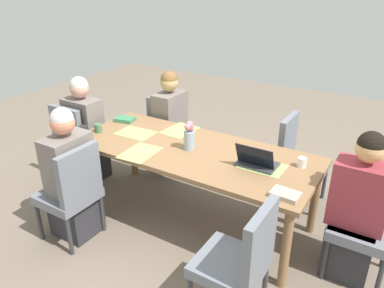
{
  "coord_description": "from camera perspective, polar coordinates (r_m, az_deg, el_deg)",
  "views": [
    {
      "loc": [
        -1.58,
        2.55,
        2.15
      ],
      "look_at": [
        0.0,
        0.0,
        0.78
      ],
      "focal_mm": 34.7,
      "sensor_mm": 36.0,
      "label": 1
    }
  ],
  "objects": [
    {
      "name": "flower_vase",
      "position": [
        3.26,
        -0.43,
        1.35
      ],
      "size": [
        0.1,
        0.11,
        0.27
      ],
      "color": "#8EA8B7",
      "rests_on": "dining_table"
    },
    {
      "name": "person_head_left_left_mid",
      "position": [
        3.06,
        23.88,
        -9.91
      ],
      "size": [
        0.4,
        0.36,
        1.19
      ],
      "color": "#2D2D33",
      "rests_on": "ground_plane"
    },
    {
      "name": "person_head_right_right_near",
      "position": [
        4.27,
        -16.06,
        1.22
      ],
      "size": [
        0.4,
        0.36,
        1.19
      ],
      "color": "#2D2D33",
      "rests_on": "ground_plane"
    },
    {
      "name": "coffee_mug_centre_left",
      "position": [
        3.12,
        16.54,
        -2.73
      ],
      "size": [
        0.07,
        0.07,
        0.08
      ],
      "primitive_type": "cylinder",
      "color": "white",
      "rests_on": "dining_table"
    },
    {
      "name": "placemat_head_right_right_near",
      "position": [
        3.69,
        -8.66,
        1.67
      ],
      "size": [
        0.37,
        0.27,
        0.0
      ],
      "primitive_type": "cube",
      "rotation": [
        0.0,
        0.0,
        3.18
      ],
      "color": "#9EBC66",
      "rests_on": "dining_table"
    },
    {
      "name": "ground_plane",
      "position": [
        3.69,
        0.0,
        -11.1
      ],
      "size": [
        10.0,
        10.0,
        0.0
      ],
      "primitive_type": "plane",
      "color": "#756656"
    },
    {
      "name": "coffee_mug_near_left",
      "position": [
        3.71,
        -16.24,
        1.93
      ],
      "size": [
        0.08,
        0.08,
        0.1
      ],
      "primitive_type": "cylinder",
      "color": "#232328",
      "rests_on": "dining_table"
    },
    {
      "name": "chair_head_right_right_near",
      "position": [
        4.28,
        -17.29,
        0.7
      ],
      "size": [
        0.44,
        0.44,
        0.9
      ],
      "color": "slate",
      "rests_on": "ground_plane"
    },
    {
      "name": "chair_near_left_near",
      "position": [
        4.42,
        -3.69,
        2.59
      ],
      "size": [
        0.44,
        0.44,
        0.9
      ],
      "color": "slate",
      "rests_on": "ground_plane"
    },
    {
      "name": "dining_table",
      "position": [
        3.35,
        0.0,
        -1.89
      ],
      "size": [
        2.24,
        0.93,
        0.73
      ],
      "color": "olive",
      "rests_on": "ground_plane"
    },
    {
      "name": "chair_near_right_mid",
      "position": [
        3.85,
        15.87,
        -1.86
      ],
      "size": [
        0.44,
        0.44,
        0.9
      ],
      "color": "slate",
      "rests_on": "ground_plane"
    },
    {
      "name": "person_far_left_far",
      "position": [
        3.38,
        -18.04,
        -5.46
      ],
      "size": [
        0.36,
        0.4,
        1.19
      ],
      "color": "#2D2D33",
      "rests_on": "ground_plane"
    },
    {
      "name": "book_blue_cover",
      "position": [
        4.02,
        -10.28,
        3.75
      ],
      "size": [
        0.22,
        0.18,
        0.04
      ],
      "primitive_type": "cube",
      "rotation": [
        0.0,
        0.0,
        0.21
      ],
      "color": "#3D7F56",
      "rests_on": "dining_table"
    },
    {
      "name": "chair_far_left_far",
      "position": [
        3.31,
        -17.89,
        -6.66
      ],
      "size": [
        0.44,
        0.44,
        0.9
      ],
      "color": "slate",
      "rests_on": "ground_plane"
    },
    {
      "name": "placemat_far_left_far",
      "position": [
        3.28,
        -8.01,
        -1.32
      ],
      "size": [
        0.28,
        0.38,
        0.0
      ],
      "primitive_type": "cube",
      "rotation": [
        0.0,
        0.0,
        -1.5
      ],
      "color": "#9EBC66",
      "rests_on": "dining_table"
    },
    {
      "name": "placemat_near_left_near",
      "position": [
        3.72,
        -1.91,
        2.13
      ],
      "size": [
        0.28,
        0.37,
        0.0
      ],
      "primitive_type": "cube",
      "rotation": [
        0.0,
        0.0,
        1.51
      ],
      "color": "#9EBC66",
      "rests_on": "dining_table"
    },
    {
      "name": "person_near_left_near",
      "position": [
        4.33,
        -3.34,
        2.48
      ],
      "size": [
        0.36,
        0.4,
        1.19
      ],
      "color": "#2D2D33",
      "rests_on": "ground_plane"
    },
    {
      "name": "placemat_head_left_left_mid",
      "position": [
        3.07,
        10.75,
        -3.4
      ],
      "size": [
        0.36,
        0.26,
        0.0
      ],
      "primitive_type": "cube",
      "rotation": [
        0.0,
        0.0,
        -0.0
      ],
      "color": "#9EBC66",
      "rests_on": "dining_table"
    },
    {
      "name": "book_red_cover",
      "position": [
        2.7,
        14.13,
        -7.53
      ],
      "size": [
        0.21,
        0.15,
        0.04
      ],
      "primitive_type": "cube",
      "rotation": [
        0.0,
        0.0,
        -0.05
      ],
      "color": "#B2A38E",
      "rests_on": "dining_table"
    },
    {
      "name": "chair_head_left_left_mid",
      "position": [
        3.13,
        25.11,
        -9.88
      ],
      "size": [
        0.44,
        0.44,
        0.9
      ],
      "color": "slate",
      "rests_on": "ground_plane"
    },
    {
      "name": "laptop_head_left_left_mid",
      "position": [
        3.05,
        9.88,
        -2.7
      ],
      "size": [
        0.32,
        0.22,
        0.2
      ],
      "color": "#38383D",
      "rests_on": "dining_table"
    },
    {
      "name": "coffee_mug_near_right",
      "position": [
        3.78,
        -14.2,
        2.38
      ],
      "size": [
        0.07,
        0.07,
        0.08
      ],
      "primitive_type": "cylinder",
      "color": "#47704C",
      "rests_on": "dining_table"
    },
    {
      "name": "chair_far_right_far",
      "position": [
        2.5,
        7.53,
        -17.04
      ],
      "size": [
        0.44,
        0.44,
        0.9
      ],
      "color": "slate",
      "rests_on": "ground_plane"
    }
  ]
}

